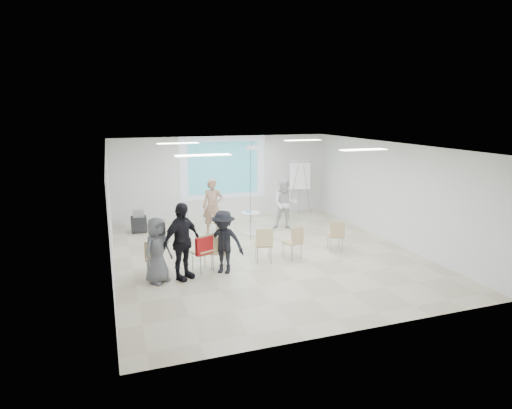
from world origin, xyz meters
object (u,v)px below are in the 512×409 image
object	(u,v)px
chair_right_inner	(294,240)
av_cart	(139,222)
chair_left_mid	(204,250)
audience_mid	(224,238)
pedestal_table	(251,222)
chair_center	(264,242)
flipchart_easel	(300,175)
audience_left	(182,236)
laptop	(218,251)
audience_outer	(157,246)
chair_left_inner	(218,250)
player_left	(213,203)
player_right	(285,201)
chair_far_left	(154,255)
chair_right_far	(336,234)

from	to	relation	value
chair_right_inner	av_cart	bearing A→B (deg)	113.45
chair_left_mid	audience_mid	distance (m)	0.57
pedestal_table	chair_center	bearing A→B (deg)	-100.76
pedestal_table	flipchart_easel	xyz separation A→B (m)	(2.53, 1.77, 1.12)
audience_left	audience_mid	distance (m)	1.04
audience_mid	av_cart	bearing A→B (deg)	143.48
laptop	audience_outer	xyz separation A→B (m)	(-1.54, -0.43, 0.41)
chair_left_inner	av_cart	xyz separation A→B (m)	(-1.65, 4.10, -0.17)
audience_outer	flipchart_easel	world-z (taller)	flipchart_easel
pedestal_table	chair_left_mid	bearing A→B (deg)	-127.33
flipchart_easel	audience_outer	bearing A→B (deg)	-121.31
pedestal_table	audience_left	world-z (taller)	audience_left
chair_left_mid	audience_left	world-z (taller)	audience_left
player_left	laptop	size ratio (longest dim) A/B	6.44
player_right	av_cart	size ratio (longest dim) A/B	2.58
player_right	chair_left_mid	world-z (taller)	player_right
audience_outer	player_right	bearing A→B (deg)	-2.90
pedestal_table	av_cart	world-z (taller)	pedestal_table
chair_far_left	chair_left_mid	world-z (taller)	chair_left_mid
player_left	chair_right_inner	bearing A→B (deg)	-47.66
chair_left_inner	chair_center	size ratio (longest dim) A/B	0.91
chair_left_inner	chair_right_inner	size ratio (longest dim) A/B	0.95
audience_left	av_cart	xyz separation A→B (m)	(-0.71, 4.43, -0.72)
chair_left_mid	flipchart_easel	size ratio (longest dim) A/B	0.47
chair_left_mid	laptop	world-z (taller)	chair_left_mid
chair_left_inner	player_left	bearing A→B (deg)	98.89
chair_left_inner	audience_left	distance (m)	1.14
player_right	chair_left_inner	world-z (taller)	player_right
player_left	chair_far_left	size ratio (longest dim) A/B	2.27
player_left	chair_right_inner	xyz separation A→B (m)	(1.48, -3.08, -0.48)
audience_left	chair_right_inner	bearing A→B (deg)	-27.07
player_right	audience_mid	distance (m)	4.33
player_right	audience_left	xyz separation A→B (m)	(-3.97, -3.24, 0.11)
chair_center	player_left	bearing A→B (deg)	113.26
audience_mid	player_right	bearing A→B (deg)	79.02
pedestal_table	audience_outer	xyz separation A→B (m)	(-3.26, -3.03, 0.45)
chair_center	flipchart_easel	world-z (taller)	flipchart_easel
chair_right_far	audience_mid	xyz separation A→B (m)	(-3.41, -0.55, 0.37)
flipchart_easel	chair_left_inner	bearing A→B (deg)	-114.75
chair_far_left	chair_left_mid	distance (m)	1.21
player_left	chair_right_inner	distance (m)	3.45
flipchart_easel	pedestal_table	bearing A→B (deg)	-125.97
audience_outer	chair_right_inner	bearing A→B (deg)	-32.36
chair_left_mid	audience_outer	bearing A→B (deg)	171.67
audience_outer	flipchart_easel	distance (m)	7.55
chair_right_far	audience_mid	world-z (taller)	audience_mid
chair_left_inner	audience_mid	xyz separation A→B (m)	(0.08, -0.26, 0.38)
audience_mid	pedestal_table	bearing A→B (deg)	92.47
chair_right_far	player_right	bearing A→B (deg)	114.55
audience_mid	av_cart	world-z (taller)	audience_mid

